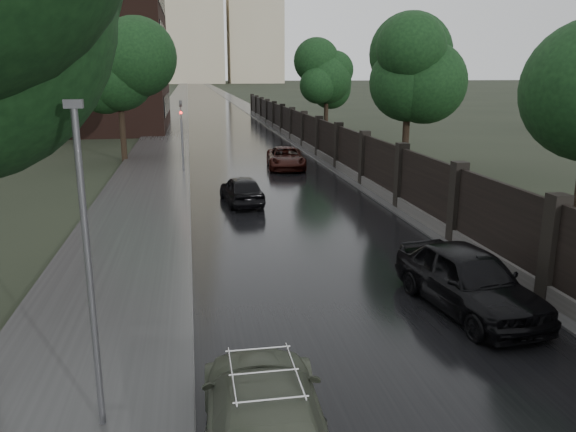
{
  "coord_description": "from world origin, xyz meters",
  "views": [
    {
      "loc": [
        -3.88,
        -6.55,
        5.46
      ],
      "look_at": [
        -1.22,
        8.68,
        1.5
      ],
      "focal_mm": 35.0,
      "sensor_mm": 36.0,
      "label": 1
    }
  ],
  "objects_px": {
    "tree_left_far": "(119,76)",
    "car_right_far": "(286,158)",
    "tree_right_b": "(409,83)",
    "traffic_light": "(182,130)",
    "car_right_near": "(469,280)",
    "volga_sedan": "(265,415)",
    "lamp_post": "(89,271)",
    "hatchback_left": "(242,190)",
    "tree_right_c": "(327,79)"
  },
  "relations": [
    {
      "from": "traffic_light",
      "to": "tree_right_c",
      "type": "bearing_deg",
      "value": 51.82
    },
    {
      "from": "tree_left_far",
      "to": "tree_right_b",
      "type": "xyz_separation_m",
      "value": [
        15.5,
        -8.0,
        -0.29
      ]
    },
    {
      "from": "tree_right_c",
      "to": "traffic_light",
      "type": "xyz_separation_m",
      "value": [
        -11.8,
        -15.01,
        -2.55
      ]
    },
    {
      "from": "tree_left_far",
      "to": "volga_sedan",
      "type": "distance_m",
      "value": 30.23
    },
    {
      "from": "tree_left_far",
      "to": "volga_sedan",
      "type": "relative_size",
      "value": 1.66
    },
    {
      "from": "volga_sedan",
      "to": "car_right_near",
      "type": "height_order",
      "value": "car_right_near"
    },
    {
      "from": "tree_left_far",
      "to": "tree_right_c",
      "type": "distance_m",
      "value": 18.45
    },
    {
      "from": "tree_right_c",
      "to": "lamp_post",
      "type": "height_order",
      "value": "tree_right_c"
    },
    {
      "from": "volga_sedan",
      "to": "tree_right_c",
      "type": "bearing_deg",
      "value": -101.94
    },
    {
      "from": "traffic_light",
      "to": "hatchback_left",
      "type": "height_order",
      "value": "traffic_light"
    },
    {
      "from": "tree_right_c",
      "to": "lamp_post",
      "type": "relative_size",
      "value": 1.37
    },
    {
      "from": "tree_right_b",
      "to": "lamp_post",
      "type": "relative_size",
      "value": 1.37
    },
    {
      "from": "tree_left_far",
      "to": "car_right_far",
      "type": "relative_size",
      "value": 1.64
    },
    {
      "from": "tree_left_far",
      "to": "tree_right_b",
      "type": "bearing_deg",
      "value": -27.3
    },
    {
      "from": "tree_right_b",
      "to": "lamp_post",
      "type": "bearing_deg",
      "value": -122.18
    },
    {
      "from": "tree_right_b",
      "to": "hatchback_left",
      "type": "height_order",
      "value": "tree_right_b"
    },
    {
      "from": "car_right_near",
      "to": "car_right_far",
      "type": "bearing_deg",
      "value": 84.81
    },
    {
      "from": "tree_right_c",
      "to": "hatchback_left",
      "type": "height_order",
      "value": "tree_right_c"
    },
    {
      "from": "volga_sedan",
      "to": "lamp_post",
      "type": "bearing_deg",
      "value": -18.5
    },
    {
      "from": "tree_right_c",
      "to": "car_right_far",
      "type": "bearing_deg",
      "value": -112.2
    },
    {
      "from": "hatchback_left",
      "to": "car_right_near",
      "type": "xyz_separation_m",
      "value": [
        4.21,
        -11.98,
        0.15
      ]
    },
    {
      "from": "tree_right_c",
      "to": "volga_sedan",
      "type": "bearing_deg",
      "value": -104.88
    },
    {
      "from": "hatchback_left",
      "to": "car_right_far",
      "type": "xyz_separation_m",
      "value": [
        3.4,
        8.7,
        0.01
      ]
    },
    {
      "from": "tree_right_b",
      "to": "tree_right_c",
      "type": "distance_m",
      "value": 18.0
    },
    {
      "from": "volga_sedan",
      "to": "car_right_far",
      "type": "bearing_deg",
      "value": -97.45
    },
    {
      "from": "lamp_post",
      "to": "tree_left_far",
      "type": "bearing_deg",
      "value": 95.21
    },
    {
      "from": "hatchback_left",
      "to": "car_right_far",
      "type": "bearing_deg",
      "value": -117.24
    },
    {
      "from": "tree_right_c",
      "to": "hatchback_left",
      "type": "bearing_deg",
      "value": -111.88
    },
    {
      "from": "lamp_post",
      "to": "hatchback_left",
      "type": "distance_m",
      "value": 15.89
    },
    {
      "from": "car_right_far",
      "to": "hatchback_left",
      "type": "bearing_deg",
      "value": -106.31
    },
    {
      "from": "traffic_light",
      "to": "lamp_post",
      "type": "bearing_deg",
      "value": -92.68
    },
    {
      "from": "tree_left_far",
      "to": "tree_right_c",
      "type": "bearing_deg",
      "value": 32.83
    },
    {
      "from": "tree_right_c",
      "to": "lamp_post",
      "type": "xyz_separation_m",
      "value": [
        -12.9,
        -38.5,
        -2.28
      ]
    },
    {
      "from": "car_right_far",
      "to": "lamp_post",
      "type": "bearing_deg",
      "value": -101.2
    },
    {
      "from": "hatchback_left",
      "to": "traffic_light",
      "type": "bearing_deg",
      "value": -78.85
    },
    {
      "from": "tree_left_far",
      "to": "car_right_far",
      "type": "xyz_separation_m",
      "value": [
        9.6,
        -4.46,
        -4.61
      ]
    },
    {
      "from": "tree_right_b",
      "to": "traffic_light",
      "type": "height_order",
      "value": "tree_right_b"
    },
    {
      "from": "lamp_post",
      "to": "traffic_light",
      "type": "relative_size",
      "value": 1.28
    },
    {
      "from": "hatchback_left",
      "to": "lamp_post",
      "type": "bearing_deg",
      "value": 70.9
    },
    {
      "from": "traffic_light",
      "to": "car_right_near",
      "type": "distance_m",
      "value": 21.28
    },
    {
      "from": "hatchback_left",
      "to": "car_right_near",
      "type": "height_order",
      "value": "car_right_near"
    },
    {
      "from": "lamp_post",
      "to": "volga_sedan",
      "type": "distance_m",
      "value": 3.29
    },
    {
      "from": "tree_right_b",
      "to": "tree_right_c",
      "type": "xyz_separation_m",
      "value": [
        0.0,
        18.0,
        0.0
      ]
    },
    {
      "from": "tree_left_far",
      "to": "lamp_post",
      "type": "relative_size",
      "value": 1.45
    },
    {
      "from": "tree_right_b",
      "to": "hatchback_left",
      "type": "relative_size",
      "value": 1.92
    },
    {
      "from": "hatchback_left",
      "to": "tree_left_far",
      "type": "bearing_deg",
      "value": -70.67
    },
    {
      "from": "tree_right_b",
      "to": "volga_sedan",
      "type": "height_order",
      "value": "tree_right_b"
    },
    {
      "from": "car_right_near",
      "to": "traffic_light",
      "type": "bearing_deg",
      "value": 101.0
    },
    {
      "from": "lamp_post",
      "to": "hatchback_left",
      "type": "xyz_separation_m",
      "value": [
        3.6,
        15.34,
        -2.05
      ]
    },
    {
      "from": "tree_left_far",
      "to": "lamp_post",
      "type": "height_order",
      "value": "tree_left_far"
    }
  ]
}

